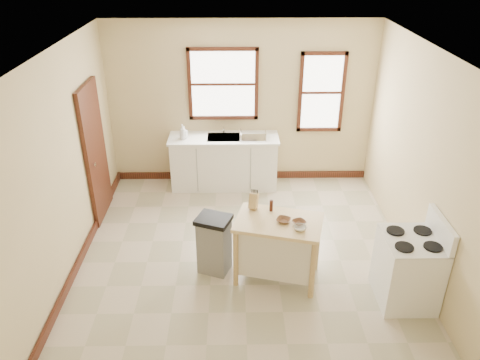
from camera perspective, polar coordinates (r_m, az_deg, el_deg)
name	(u,v)px	position (r m, az deg, el deg)	size (l,w,h in m)	color
floor	(244,261)	(6.47, 0.49, -9.87)	(5.00, 5.00, 0.00)	beige
ceiling	(245,54)	(5.26, 0.62, 15.09)	(5.00, 5.00, 0.00)	white
wall_back	(241,104)	(8.04, 0.14, 9.25)	(4.50, 0.04, 2.80)	beige
wall_left	(60,171)	(6.11, -21.07, 1.07)	(0.04, 5.00, 2.80)	beige
wall_right	(427,168)	(6.20, 21.82, 1.33)	(0.04, 5.00, 2.80)	beige
window_main	(223,84)	(7.92, -2.07, 11.59)	(1.17, 0.06, 1.22)	black
window_side	(321,93)	(8.10, 9.90, 10.45)	(0.77, 0.06, 1.37)	black
door_left	(95,153)	(7.35, -17.22, 3.19)	(0.06, 0.90, 2.10)	black
baseboard_back	(241,175)	(8.54, 0.13, 0.62)	(4.50, 0.04, 0.12)	black
baseboard_left	(80,259)	(6.77, -18.90, -9.11)	(0.04, 5.00, 0.12)	black
sink_counter	(224,162)	(8.12, -1.95, 2.25)	(1.86, 0.62, 0.92)	white
faucet	(224,127)	(8.06, -2.00, 6.46)	(0.03, 0.03, 0.22)	silver
soap_bottle_a	(182,132)	(7.86, -7.03, 5.84)	(0.10, 0.10, 0.26)	#B2B2B2
soap_bottle_b	(184,132)	(7.91, -6.81, 5.80)	(0.09, 0.09, 0.20)	#B2B2B2
dish_rack	(253,135)	(7.86, 1.62, 5.46)	(0.44, 0.33, 0.11)	silver
kitchen_island	(278,249)	(5.98, 4.60, -8.43)	(1.05, 0.67, 0.86)	#EAD489
knife_block	(254,201)	(5.93, 1.67, -2.61)	(0.10, 0.10, 0.20)	tan
pepper_grinder	(271,206)	(5.90, 3.82, -3.14)	(0.04, 0.04, 0.15)	#3C1910
bowl_a	(284,220)	(5.72, 5.33, -4.90)	(0.17, 0.17, 0.04)	brown
bowl_b	(299,222)	(5.70, 7.22, -5.16)	(0.16, 0.16, 0.04)	brown
bowl_c	(300,228)	(5.59, 7.33, -5.82)	(0.15, 0.15, 0.05)	silver
trash_bin	(214,244)	(6.11, -3.16, -7.82)	(0.41, 0.35, 0.81)	gray
gas_stove	(409,260)	(5.90, 19.93, -9.20)	(0.70, 0.71, 1.14)	white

